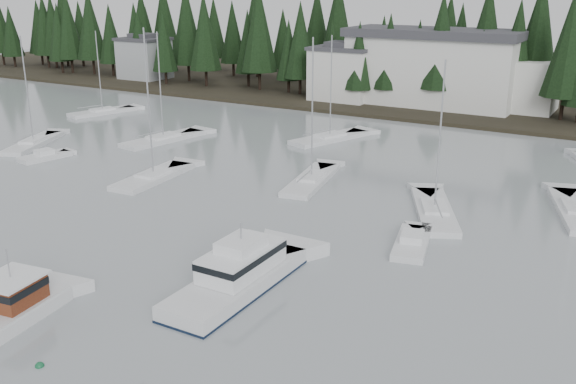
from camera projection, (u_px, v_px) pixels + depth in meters
name	position (u px, v px, depth m)	size (l,w,h in m)	color
far_shore_land	(489.00, 96.00, 105.44)	(240.00, 54.00, 1.00)	black
conifer_treeline	(471.00, 106.00, 96.41)	(200.00, 22.00, 20.00)	black
house_west	(343.00, 72.00, 97.81)	(9.54, 7.42, 8.75)	silver
house_far_west	(144.00, 57.00, 119.62)	(8.48, 7.42, 8.25)	#999EA0
harbor_inn	(447.00, 69.00, 93.02)	(29.50, 11.50, 10.90)	silver
cabin_cruiser_center	(239.00, 278.00, 38.83)	(3.51, 11.27, 4.84)	silver
sailboat_0	(311.00, 182.00, 59.71)	(4.55, 10.86, 13.77)	silver
sailboat_1	(330.00, 139.00, 75.78)	(6.34, 11.06, 12.64)	silver
sailboat_2	(34.00, 145.00, 73.37)	(6.58, 10.63, 12.78)	silver
sailboat_3	(154.00, 178.00, 60.69)	(3.74, 9.96, 14.51)	silver
sailboat_4	(434.00, 213.00, 51.65)	(6.98, 10.89, 12.81)	silver
sailboat_5	(103.00, 113.00, 90.95)	(5.26, 9.95, 11.98)	silver
sailboat_8	(164.00, 141.00, 75.26)	(4.64, 11.13, 13.07)	silver
sailboat_10	(576.00, 213.00, 51.72)	(5.92, 11.10, 11.54)	silver
runabout_0	(45.00, 158.00, 67.61)	(3.21, 5.57, 1.42)	silver
runabout_1	(412.00, 245.00, 45.22)	(3.54, 6.54, 1.42)	silver
mooring_buoy_green	(40.00, 366.00, 31.14)	(0.45, 0.45, 0.45)	#145933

